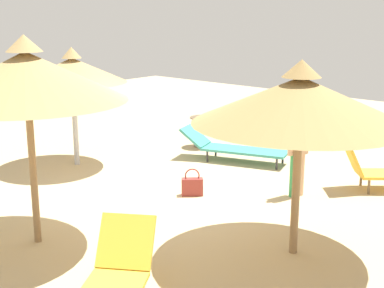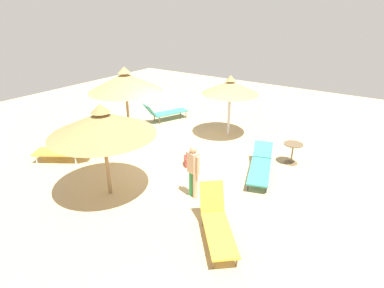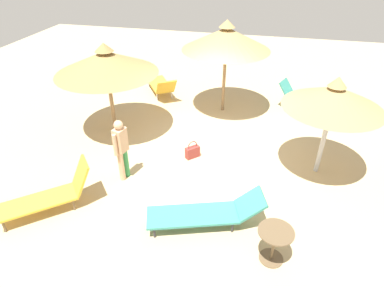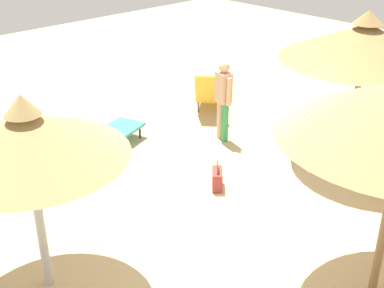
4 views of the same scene
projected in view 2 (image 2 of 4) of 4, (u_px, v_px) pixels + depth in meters
The scene contains 11 objects.
ground at pixel (181, 159), 10.65m from camera, with size 24.00×24.00×0.10m, color tan.
parasol_umbrella_front at pixel (230, 87), 11.67m from camera, with size 2.15×2.15×2.39m.
parasol_umbrella_near_right at pixel (102, 123), 7.80m from camera, with size 2.72×2.72×2.54m.
parasol_umbrella_near_left at pixel (125, 82), 10.88m from camera, with size 2.61×2.61×2.83m.
lounge_chair_far_left at pixel (260, 165), 9.45m from camera, with size 1.28×2.34×0.67m.
lounge_chair_edge at pixel (217, 221), 6.86m from camera, with size 1.65×1.79×0.96m.
lounge_chair_center at pixel (66, 150), 10.27m from camera, with size 1.97×1.57×0.86m.
lounge_chair_far_right at pixel (165, 112), 13.89m from camera, with size 1.30×2.11×0.89m.
person_standing_back at pixel (193, 169), 8.12m from camera, with size 0.44×0.28×1.52m.
handbag at pixel (187, 161), 10.02m from camera, with size 0.37×0.37×0.48m.
side_table_round at pixel (293, 150), 10.05m from camera, with size 0.61×0.61×0.69m.
Camera 2 is at (-5.66, 7.67, 4.74)m, focal length 29.15 mm.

